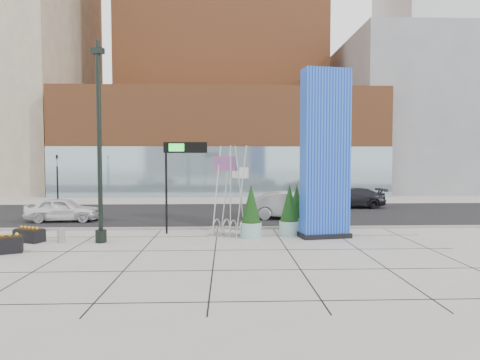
{
  "coord_description": "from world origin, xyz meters",
  "views": [
    {
      "loc": [
        1.46,
        -17.39,
        3.77
      ],
      "look_at": [
        2.14,
        2.0,
        2.75
      ],
      "focal_mm": 30.0,
      "sensor_mm": 36.0,
      "label": 1
    }
  ],
  "objects_px": {
    "lamp_post": "(100,161)",
    "car_silver_mid": "(290,206)",
    "car_white_west": "(63,210)",
    "public_art_sculpture": "(230,212)",
    "overhead_street_sign": "(182,155)",
    "blue_pylon": "(325,157)",
    "concrete_bollard": "(61,235)"
  },
  "relations": [
    {
      "from": "lamp_post",
      "to": "car_silver_mid",
      "type": "height_order",
      "value": "lamp_post"
    },
    {
      "from": "lamp_post",
      "to": "car_white_west",
      "type": "relative_size",
      "value": 2.13
    },
    {
      "from": "concrete_bollard",
      "to": "car_silver_mid",
      "type": "relative_size",
      "value": 0.13
    },
    {
      "from": "concrete_bollard",
      "to": "car_white_west",
      "type": "xyz_separation_m",
      "value": [
        -2.37,
        6.15,
        0.39
      ]
    },
    {
      "from": "public_art_sculpture",
      "to": "lamp_post",
      "type": "bearing_deg",
      "value": -142.8
    },
    {
      "from": "blue_pylon",
      "to": "public_art_sculpture",
      "type": "bearing_deg",
      "value": 164.13
    },
    {
      "from": "overhead_street_sign",
      "to": "blue_pylon",
      "type": "bearing_deg",
      "value": -9.25
    },
    {
      "from": "overhead_street_sign",
      "to": "concrete_bollard",
      "type": "bearing_deg",
      "value": -158.31
    },
    {
      "from": "public_art_sculpture",
      "to": "car_silver_mid",
      "type": "xyz_separation_m",
      "value": [
        3.82,
        5.5,
        -0.33
      ]
    },
    {
      "from": "lamp_post",
      "to": "overhead_street_sign",
      "type": "xyz_separation_m",
      "value": [
        3.44,
        2.07,
        0.29
      ]
    },
    {
      "from": "blue_pylon",
      "to": "concrete_bollard",
      "type": "bearing_deg",
      "value": 173.54
    },
    {
      "from": "public_art_sculpture",
      "to": "car_white_west",
      "type": "bearing_deg",
      "value": 178.51
    },
    {
      "from": "blue_pylon",
      "to": "overhead_street_sign",
      "type": "relative_size",
      "value": 1.74
    },
    {
      "from": "blue_pylon",
      "to": "concrete_bollard",
      "type": "distance_m",
      "value": 12.72
    },
    {
      "from": "lamp_post",
      "to": "concrete_bollard",
      "type": "xyz_separation_m",
      "value": [
        -1.8,
        0.08,
        -3.35
      ]
    },
    {
      "from": "public_art_sculpture",
      "to": "concrete_bollard",
      "type": "bearing_deg",
      "value": -146.23
    },
    {
      "from": "lamp_post",
      "to": "car_silver_mid",
      "type": "relative_size",
      "value": 1.77
    },
    {
      "from": "blue_pylon",
      "to": "lamp_post",
      "type": "height_order",
      "value": "lamp_post"
    },
    {
      "from": "concrete_bollard",
      "to": "overhead_street_sign",
      "type": "relative_size",
      "value": 0.14
    },
    {
      "from": "concrete_bollard",
      "to": "overhead_street_sign",
      "type": "bearing_deg",
      "value": 20.85
    },
    {
      "from": "car_white_west",
      "to": "public_art_sculpture",
      "type": "bearing_deg",
      "value": -119.06
    },
    {
      "from": "car_white_west",
      "to": "overhead_street_sign",
      "type": "bearing_deg",
      "value": -121.52
    },
    {
      "from": "blue_pylon",
      "to": "overhead_street_sign",
      "type": "distance_m",
      "value": 7.06
    },
    {
      "from": "overhead_street_sign",
      "to": "car_silver_mid",
      "type": "xyz_separation_m",
      "value": [
        6.23,
        4.72,
        -3.13
      ]
    },
    {
      "from": "blue_pylon",
      "to": "public_art_sculpture",
      "type": "relative_size",
      "value": 1.81
    },
    {
      "from": "concrete_bollard",
      "to": "car_white_west",
      "type": "distance_m",
      "value": 6.6
    },
    {
      "from": "car_white_west",
      "to": "lamp_post",
      "type": "bearing_deg",
      "value": -149.07
    },
    {
      "from": "overhead_street_sign",
      "to": "car_silver_mid",
      "type": "distance_m",
      "value": 8.42
    },
    {
      "from": "lamp_post",
      "to": "public_art_sculpture",
      "type": "bearing_deg",
      "value": 12.52
    },
    {
      "from": "lamp_post",
      "to": "car_white_west",
      "type": "height_order",
      "value": "lamp_post"
    },
    {
      "from": "public_art_sculpture",
      "to": "car_silver_mid",
      "type": "height_order",
      "value": "public_art_sculpture"
    },
    {
      "from": "overhead_street_sign",
      "to": "car_white_west",
      "type": "xyz_separation_m",
      "value": [
        -7.61,
        4.15,
        -3.24
      ]
    }
  ]
}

